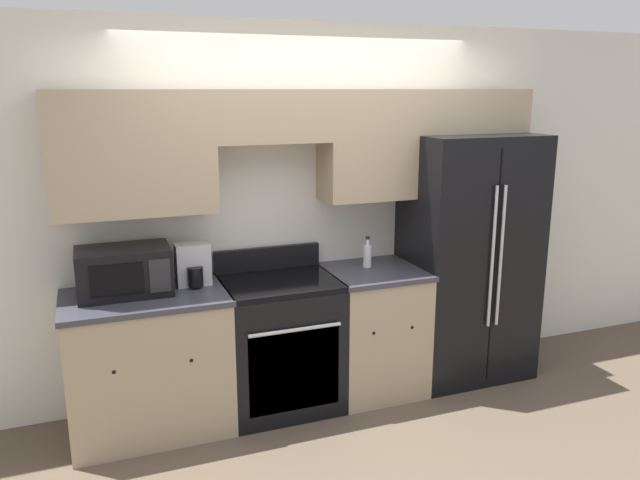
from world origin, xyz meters
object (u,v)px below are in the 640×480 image
Objects in this scene: microwave at (124,271)px; oven_range at (280,343)px; bottle at (367,255)px; refrigerator at (466,257)px.

oven_range is at bearing -3.99° from microwave.
oven_range is at bearing -173.41° from bottle.
microwave is at bearing -179.64° from bottle.
oven_range is at bearing -178.69° from refrigerator.
microwave is (-0.98, 0.07, 0.60)m from oven_range.
oven_range is 1.91× the size of microwave.
oven_range is 0.87m from bottle.
microwave reaches higher than bottle.
refrigerator is 0.81m from bottle.
microwave is at bearing 176.01° from oven_range.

